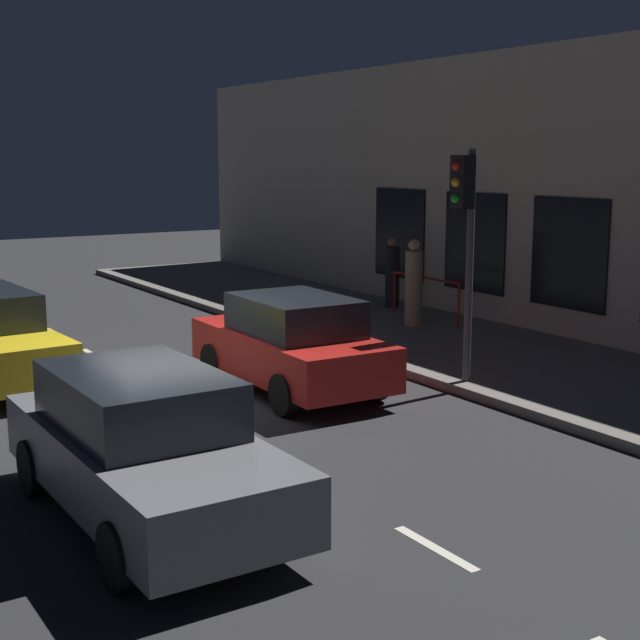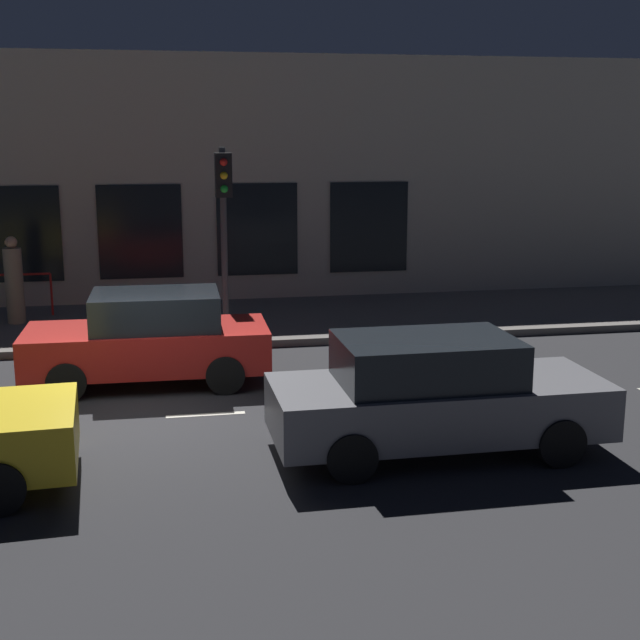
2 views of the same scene
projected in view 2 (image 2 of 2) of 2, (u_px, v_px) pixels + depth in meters
The scene contains 8 objects.
ground_plane at pixel (139, 419), 13.12m from camera, with size 60.00×60.00×0.00m, color #28282B.
sidewalk at pixel (143, 325), 19.10m from camera, with size 4.50×32.00×0.15m.
building_facade at pixel (138, 183), 20.93m from camera, with size 0.65×32.00×6.04m.
lane_centre_line at pixel (206, 415), 13.30m from camera, with size 0.12×27.20×0.01m.
traffic_light at pixel (224, 206), 16.89m from camera, with size 0.47×0.32×3.77m.
parked_car_0 at pixel (150, 339), 14.80m from camera, with size 1.89×4.09×1.58m.
parked_car_1 at pixel (435, 395), 11.63m from camera, with size 1.88×4.46×1.58m.
pedestrian_0 at pixel (14, 283), 18.80m from camera, with size 0.55×0.55×1.89m.
Camera 2 is at (-12.79, -0.36, 4.23)m, focal length 49.07 mm.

